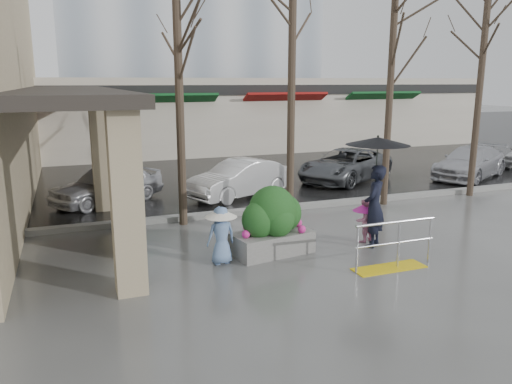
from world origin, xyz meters
TOP-DOWN VIEW (x-y plane):
  - ground at (0.00, 0.00)m, footprint 120.00×120.00m
  - street_asphalt at (0.00, 22.00)m, footprint 120.00×36.00m
  - curb at (0.00, 4.00)m, footprint 120.00×0.30m
  - canopy_slab at (-4.80, 8.00)m, footprint 2.80×18.00m
  - pillar_front at (-3.90, -0.50)m, footprint 0.55×0.55m
  - pillar_back at (-3.90, 6.00)m, footprint 0.55×0.55m
  - storefront_row at (2.00, 17.97)m, footprint 34.00×6.74m
  - handrail at (1.36, -1.20)m, footprint 1.90×0.50m
  - tree_west at (-2.00, 3.60)m, footprint 3.20×3.20m
  - tree_midwest at (1.20, 3.60)m, footprint 3.20×3.20m
  - tree_mideast at (4.50, 3.60)m, footprint 3.20×3.20m
  - tree_east at (8.00, 3.60)m, footprint 3.20×3.20m
  - woman at (1.81, 0.18)m, footprint 1.48×1.48m
  - child_pink at (1.78, 0.55)m, footprint 0.61×0.58m
  - child_blue at (-1.90, 0.34)m, footprint 0.70×0.70m
  - planter at (-0.63, 0.56)m, footprint 1.92×1.18m
  - news_boxes at (-3.57, 2.38)m, footprint 0.62×2.37m
  - car_a at (-3.72, 6.90)m, footprint 3.95×3.14m
  - car_b at (0.52, 6.16)m, footprint 4.04×2.73m
  - car_c at (5.28, 7.31)m, footprint 4.98×4.05m
  - car_d at (10.35, 6.13)m, footprint 4.68×3.49m

SIDE VIEW (x-z plane):
  - ground at x=0.00m, z-range 0.00..0.00m
  - street_asphalt at x=0.00m, z-range 0.00..0.01m
  - curb at x=0.00m, z-range 0.00..0.15m
  - handrail at x=1.36m, z-range -0.14..0.89m
  - child_pink at x=1.78m, z-range 0.07..1.13m
  - car_a at x=-3.72m, z-range 0.00..1.26m
  - car_b at x=0.52m, z-range 0.00..1.26m
  - car_c at x=5.28m, z-range 0.00..1.26m
  - car_d at x=10.35m, z-range 0.00..1.26m
  - news_boxes at x=-3.57m, z-range 0.00..1.31m
  - child_blue at x=-1.90m, z-range 0.11..1.37m
  - planter at x=-0.63m, z-range -0.04..1.54m
  - woman at x=1.81m, z-range 0.23..2.87m
  - pillar_front at x=-3.90m, z-range 0.00..3.50m
  - pillar_back at x=-3.90m, z-range 0.00..3.50m
  - storefront_row at x=2.00m, z-range 0.01..4.01m
  - canopy_slab at x=-4.80m, z-range 3.50..3.75m
  - tree_mideast at x=4.50m, z-range 1.61..8.11m
  - tree_west at x=-2.00m, z-range 1.68..8.48m
  - tree_midwest at x=1.20m, z-range 1.73..8.73m
  - tree_east at x=8.00m, z-range 1.78..8.98m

